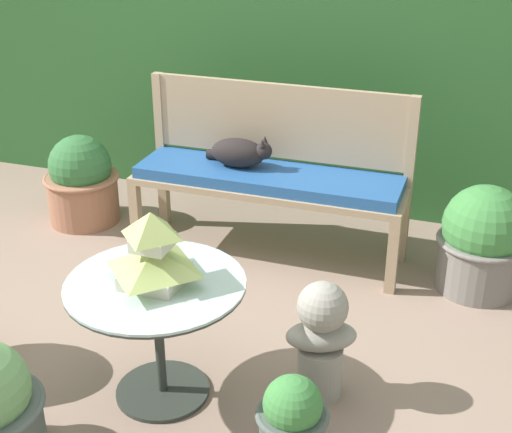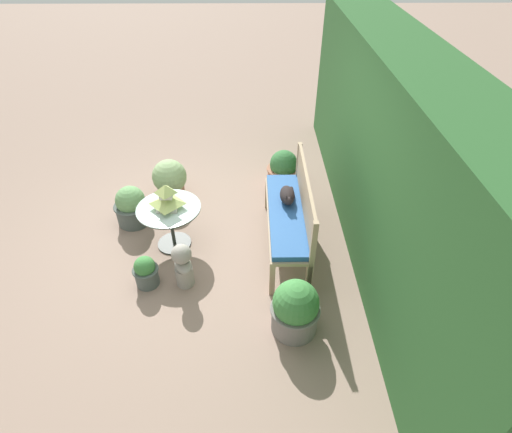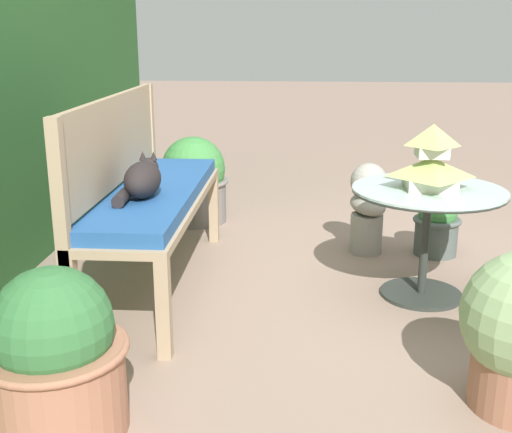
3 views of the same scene
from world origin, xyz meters
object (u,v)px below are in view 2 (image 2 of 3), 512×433
object	(u,v)px
garden_bust	(183,264)
patio_table	(170,216)
garden_bench	(286,216)
potted_plant_bench_right	(295,309)
potted_plant_path_edge	(132,207)
cat	(288,196)
pagoda_birdhouse	(167,198)
potted_plant_bench_left	(283,171)
potted_plant_table_far	(146,272)
potted_plant_table_near	(170,180)

from	to	relation	value
garden_bust	patio_table	bearing A→B (deg)	175.47
garden_bench	patio_table	world-z (taller)	patio_table
potted_plant_bench_right	potted_plant_path_edge	xyz separation A→B (m)	(-1.77, -2.05, -0.04)
cat	pagoda_birdhouse	world-z (taller)	pagoda_birdhouse
patio_table	potted_plant_path_edge	bearing A→B (deg)	-127.10
garden_bench	potted_plant_bench_left	size ratio (longest dim) A/B	2.73
pagoda_birdhouse	garden_bust	distance (m)	0.83
cat	potted_plant_bench_right	distance (m)	1.50
potted_plant_bench_left	potted_plant_bench_right	world-z (taller)	potted_plant_bench_right
patio_table	potted_plant_table_far	world-z (taller)	patio_table
patio_table	potted_plant_bench_left	xyz separation A→B (m)	(-1.31, 1.49, -0.18)
potted_plant_table_near	potted_plant_path_edge	bearing A→B (deg)	-36.78
garden_bench	potted_plant_bench_right	xyz separation A→B (m)	(1.27, 0.01, -0.18)
patio_table	pagoda_birdhouse	world-z (taller)	pagoda_birdhouse
pagoda_birdhouse	potted_plant_path_edge	distance (m)	0.90
garden_bench	pagoda_birdhouse	bearing A→B (deg)	-91.60
potted_plant_table_far	garden_bench	bearing A→B (deg)	111.35
garden_bench	potted_plant_bench_left	xyz separation A→B (m)	(-1.35, 0.06, -0.20)
potted_plant_table_near	potted_plant_path_edge	size ratio (longest dim) A/B	1.10
cat	potted_plant_table_far	xyz separation A→B (m)	(0.83, -1.65, -0.46)
potted_plant_table_far	cat	bearing A→B (deg)	116.57
garden_bust	potted_plant_bench_left	bearing A→B (deg)	124.34
garden_bench	potted_plant_bench_right	distance (m)	1.28
patio_table	pagoda_birdhouse	xyz separation A→B (m)	(0.00, -0.00, 0.26)
potted_plant_bench_left	potted_plant_bench_right	distance (m)	2.62
patio_table	potted_plant_path_edge	world-z (taller)	patio_table
pagoda_birdhouse	potted_plant_bench_left	distance (m)	2.03
garden_bench	cat	distance (m)	0.25
potted_plant_bench_left	potted_plant_table_far	size ratio (longest dim) A/B	1.54
garden_bust	potted_plant_table_far	size ratio (longest dim) A/B	1.46
patio_table	pagoda_birdhouse	size ratio (longest dim) A/B	2.37
garden_bust	potted_plant_path_edge	world-z (taller)	garden_bust
cat	potted_plant_path_edge	xyz separation A→B (m)	(-0.32, -2.06, -0.39)
patio_table	potted_plant_table_near	world-z (taller)	potted_plant_table_near
cat	pagoda_birdhouse	distance (m)	1.46
pagoda_birdhouse	potted_plant_bench_right	xyz separation A→B (m)	(1.31, 1.44, -0.43)
garden_bust	garden_bench	bearing A→B (deg)	94.85
cat	potted_plant_table_near	xyz separation A→B (m)	(-0.89, -1.63, -0.34)
garden_bust	potted_plant_table_near	distance (m)	1.77
patio_table	potted_plant_bench_right	bearing A→B (deg)	47.71
potted_plant_table_far	potted_plant_bench_right	size ratio (longest dim) A/B	0.63
potted_plant_bench_left	potted_plant_path_edge	xyz separation A→B (m)	(0.84, -2.10, -0.03)
pagoda_birdhouse	garden_bust	size ratio (longest dim) A/B	0.57
potted_plant_path_edge	potted_plant_bench_left	bearing A→B (deg)	111.83
cat	potted_plant_bench_right	bearing A→B (deg)	-2.47
garden_bench	patio_table	xyz separation A→B (m)	(-0.04, -1.43, -0.02)
cat	garden_bust	bearing A→B (deg)	-57.71
garden_bench	potted_plant_path_edge	size ratio (longest dim) A/B	2.98
cat	patio_table	distance (m)	1.47
cat	garden_bench	bearing A→B (deg)	-8.47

